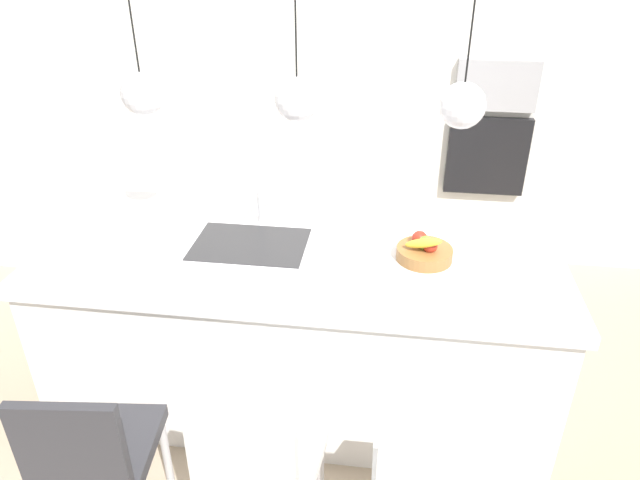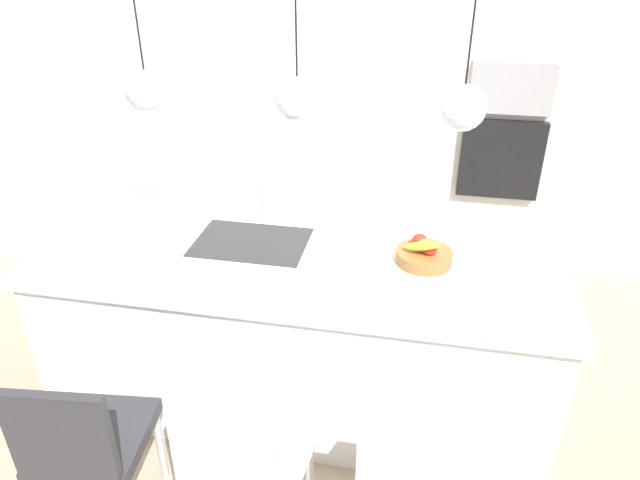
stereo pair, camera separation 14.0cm
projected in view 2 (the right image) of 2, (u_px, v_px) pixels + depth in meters
name	position (u px, v px, depth m)	size (l,w,h in m)	color
floor	(303.00, 385.00, 3.27)	(6.60, 6.60, 0.00)	tan
back_wall	(351.00, 86.00, 4.07)	(6.00, 0.10, 2.60)	silver
kitchen_island	(302.00, 320.00, 3.06)	(2.53, 1.10, 0.90)	white
sink_basin	(251.00, 243.00, 2.89)	(0.56, 0.40, 0.02)	#2D2D30
faucet	(262.00, 199.00, 3.00)	(0.02, 0.17, 0.22)	silver
fruit_bowl	(424.00, 254.00, 2.69)	(0.26, 0.26, 0.16)	#9E6B38
side_counter	(43.00, 194.00, 4.58)	(1.10, 0.60, 0.84)	white
microwave	(512.00, 88.00, 3.80)	(0.54, 0.08, 0.34)	#9E9EA3
oven	(501.00, 159.00, 4.04)	(0.56, 0.08, 0.56)	black
chair_near	(86.00, 443.00, 2.28)	(0.46, 0.49, 0.87)	#333338
chair_middle	(244.00, 468.00, 2.17)	(0.45, 0.48, 0.90)	silver
pendant_light_left	(147.00, 91.00, 2.61)	(0.20, 0.20, 0.80)	silver
pendant_light_center	(297.00, 99.00, 2.49)	(0.20, 0.20, 0.80)	silver
pendant_light_right	(463.00, 107.00, 2.37)	(0.20, 0.20, 0.80)	silver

